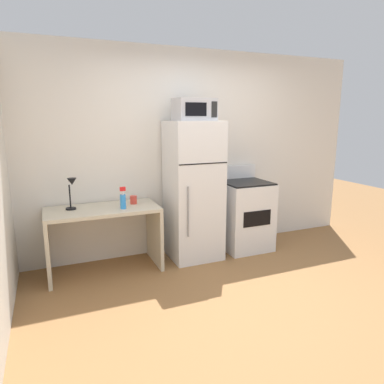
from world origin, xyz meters
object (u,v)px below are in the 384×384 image
desk_lamp (72,188)px  spray_bottle (123,200)px  microwave (194,110)px  oven_range (245,215)px  refrigerator (193,191)px  coffee_mug (133,200)px  desk (103,227)px

desk_lamp → spray_bottle: bearing=-18.9°
microwave → oven_range: microwave is taller
refrigerator → desk_lamp: bearing=177.8°
coffee_mug → spray_bottle: bearing=-131.7°
coffee_mug → oven_range: bearing=-2.1°
microwave → coffee_mug: bearing=174.1°
coffee_mug → desk_lamp: bearing=-179.9°
desk_lamp → oven_range: size_ratio=0.32×
oven_range → microwave: bearing=-178.3°
spray_bottle → oven_range: size_ratio=0.23×
spray_bottle → oven_range: bearing=4.3°
desk_lamp → coffee_mug: (0.68, 0.00, -0.19)m
desk → desk_lamp: bearing=169.3°
desk → coffee_mug: 0.46m
desk → desk_lamp: (-0.31, 0.06, 0.46)m
desk_lamp → coffee_mug: desk_lamp is taller
oven_range → spray_bottle: bearing=-175.7°
desk_lamp → refrigerator: bearing=-2.2°
desk_lamp → spray_bottle: (0.52, -0.18, -0.14)m
spray_bottle → microwave: bearing=6.5°
desk → desk_lamp: 0.56m
coffee_mug → oven_range: oven_range is taller
desk_lamp → microwave: size_ratio=0.77×
spray_bottle → desk: bearing=150.4°
coffee_mug → refrigerator: 0.75m
spray_bottle → refrigerator: 0.91m
spray_bottle → refrigerator: (0.91, 0.12, 0.01)m
spray_bottle → coffee_mug: spray_bottle is taller
microwave → desk: bearing=179.1°
desk → spray_bottle: bearing=-29.6°
desk → desk_lamp: size_ratio=3.54×
refrigerator → oven_range: (0.75, 0.00, -0.39)m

